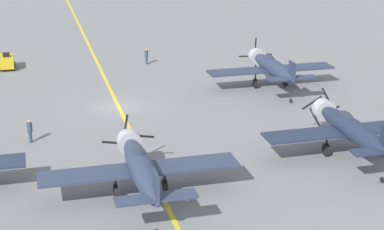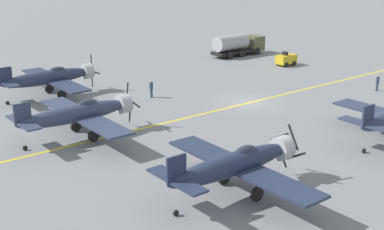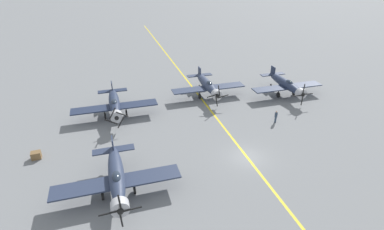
{
  "view_description": "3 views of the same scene",
  "coord_description": "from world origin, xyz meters",
  "px_view_note": "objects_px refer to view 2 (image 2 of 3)",
  "views": [
    {
      "loc": [
        -7.1,
        -51.77,
        17.36
      ],
      "look_at": [
        2.62,
        -14.69,
        3.99
      ],
      "focal_mm": 60.0,
      "sensor_mm": 36.0,
      "label": 1
    },
    {
      "loc": [
        35.67,
        -35.17,
        14.62
      ],
      "look_at": [
        4.63,
        -10.81,
        2.02
      ],
      "focal_mm": 50.0,
      "sensor_mm": 36.0,
      "label": 2
    },
    {
      "loc": [
        14.18,
        25.42,
        20.37
      ],
      "look_at": [
        4.61,
        -6.9,
        2.74
      ],
      "focal_mm": 28.0,
      "sensor_mm": 36.0,
      "label": 3
    }
  ],
  "objects_px": {
    "airplane_near_right": "(236,164)",
    "ground_crew_inspecting": "(377,82)",
    "fuel_tanker": "(238,45)",
    "airplane_near_center": "(79,113)",
    "tow_tractor": "(286,59)",
    "airplane_near_left": "(51,77)",
    "ground_crew_walking": "(151,88)"
  },
  "relations": [
    {
      "from": "airplane_near_right",
      "to": "ground_crew_inspecting",
      "type": "height_order",
      "value": "airplane_near_right"
    },
    {
      "from": "airplane_near_right",
      "to": "fuel_tanker",
      "type": "relative_size",
      "value": 1.5
    },
    {
      "from": "airplane_near_center",
      "to": "airplane_near_right",
      "type": "height_order",
      "value": "airplane_near_center"
    },
    {
      "from": "tow_tractor",
      "to": "airplane_near_left",
      "type": "bearing_deg",
      "value": -98.66
    },
    {
      "from": "airplane_near_center",
      "to": "airplane_near_right",
      "type": "relative_size",
      "value": 1.0
    },
    {
      "from": "airplane_near_center",
      "to": "ground_crew_walking",
      "type": "bearing_deg",
      "value": 111.72
    },
    {
      "from": "tow_tractor",
      "to": "ground_crew_inspecting",
      "type": "xyz_separation_m",
      "value": [
        14.32,
        -1.76,
        0.13
      ]
    },
    {
      "from": "airplane_near_left",
      "to": "fuel_tanker",
      "type": "relative_size",
      "value": 1.5
    },
    {
      "from": "airplane_near_center",
      "to": "tow_tractor",
      "type": "distance_m",
      "value": 33.77
    },
    {
      "from": "fuel_tanker",
      "to": "tow_tractor",
      "type": "height_order",
      "value": "fuel_tanker"
    },
    {
      "from": "airplane_near_right",
      "to": "ground_crew_inspecting",
      "type": "relative_size",
      "value": 7.07
    },
    {
      "from": "airplane_near_center",
      "to": "fuel_tanker",
      "type": "height_order",
      "value": "airplane_near_center"
    },
    {
      "from": "airplane_near_left",
      "to": "ground_crew_walking",
      "type": "relative_size",
      "value": 6.83
    },
    {
      "from": "airplane_near_left",
      "to": "airplane_near_right",
      "type": "distance_m",
      "value": 27.65
    },
    {
      "from": "ground_crew_walking",
      "to": "airplane_near_right",
      "type": "bearing_deg",
      "value": -20.9
    },
    {
      "from": "airplane_near_center",
      "to": "ground_crew_inspecting",
      "type": "distance_m",
      "value": 31.65
    },
    {
      "from": "fuel_tanker",
      "to": "tow_tractor",
      "type": "relative_size",
      "value": 3.08
    },
    {
      "from": "airplane_near_center",
      "to": "airplane_near_left",
      "type": "bearing_deg",
      "value": 157.74
    },
    {
      "from": "airplane_near_right",
      "to": "tow_tractor",
      "type": "relative_size",
      "value": 4.62
    },
    {
      "from": "airplane_near_left",
      "to": "airplane_near_right",
      "type": "xyz_separation_m",
      "value": [
        27.65,
        -0.4,
        0.0
      ]
    },
    {
      "from": "airplane_near_left",
      "to": "ground_crew_inspecting",
      "type": "distance_m",
      "value": 33.57
    },
    {
      "from": "tow_tractor",
      "to": "ground_crew_walking",
      "type": "height_order",
      "value": "tow_tractor"
    },
    {
      "from": "tow_tractor",
      "to": "ground_crew_inspecting",
      "type": "distance_m",
      "value": 14.43
    },
    {
      "from": "tow_tractor",
      "to": "fuel_tanker",
      "type": "bearing_deg",
      "value": -177.31
    },
    {
      "from": "airplane_near_left",
      "to": "airplane_near_right",
      "type": "height_order",
      "value": "airplane_near_left"
    },
    {
      "from": "fuel_tanker",
      "to": "airplane_near_left",
      "type": "bearing_deg",
      "value": -82.19
    },
    {
      "from": "airplane_near_right",
      "to": "tow_tractor",
      "type": "bearing_deg",
      "value": 145.15
    },
    {
      "from": "airplane_near_left",
      "to": "airplane_near_center",
      "type": "bearing_deg",
      "value": -9.26
    },
    {
      "from": "airplane_near_right",
      "to": "ground_crew_walking",
      "type": "height_order",
      "value": "airplane_near_right"
    },
    {
      "from": "airplane_near_center",
      "to": "ground_crew_walking",
      "type": "distance_m",
      "value": 12.65
    },
    {
      "from": "ground_crew_inspecting",
      "to": "airplane_near_center",
      "type": "bearing_deg",
      "value": -101.4
    },
    {
      "from": "airplane_near_left",
      "to": "tow_tractor",
      "type": "xyz_separation_m",
      "value": [
        4.5,
        29.54,
        -1.22
      ]
    }
  ]
}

